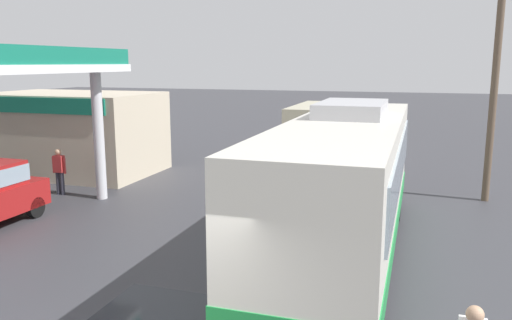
{
  "coord_description": "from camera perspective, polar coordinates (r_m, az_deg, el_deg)",
  "views": [
    {
      "loc": [
        3.39,
        -5.37,
        4.66
      ],
      "look_at": [
        -1.5,
        10.0,
        1.6
      ],
      "focal_mm": 36.17,
      "sensor_mm": 36.0,
      "label": 1
    }
  ],
  "objects": [
    {
      "name": "ground",
      "position": [
        26.01,
        9.87,
        0.26
      ],
      "size": [
        120.0,
        120.0,
        0.0
      ],
      "primitive_type": "plane",
      "color": "#38383D"
    },
    {
      "name": "lane_divider_stripe",
      "position": [
        21.17,
        8.0,
        -2.07
      ],
      "size": [
        0.16,
        50.0,
        0.01
      ],
      "primitive_type": "cube",
      "color": "#D8CC4C",
      "rests_on": "ground"
    },
    {
      "name": "coach_bus_main",
      "position": [
        12.59,
        9.72,
        -2.91
      ],
      "size": [
        2.6,
        11.04,
        3.69
      ],
      "color": "silver",
      "rests_on": "ground"
    },
    {
      "name": "gas_station_roadside",
      "position": [
        21.74,
        -22.91,
        4.53
      ],
      "size": [
        9.1,
        11.95,
        5.1
      ],
      "color": "#147259",
      "rests_on": "ground"
    },
    {
      "name": "minibus_opposing_lane",
      "position": [
        27.71,
        6.44,
        4.06
      ],
      "size": [
        2.04,
        6.13,
        2.44
      ],
      "color": "#BFB799",
      "rests_on": "ground"
    },
    {
      "name": "pedestrian_near_pump",
      "position": [
        19.61,
        -20.93,
        -0.93
      ],
      "size": [
        0.55,
        0.22,
        1.66
      ],
      "color": "#33333F",
      "rests_on": "ground"
    },
    {
      "name": "utility_pole_roadside",
      "position": [
        18.82,
        25.03,
        9.49
      ],
      "size": [
        1.8,
        0.24,
        8.78
      ],
      "color": "brown",
      "rests_on": "ground"
    }
  ]
}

